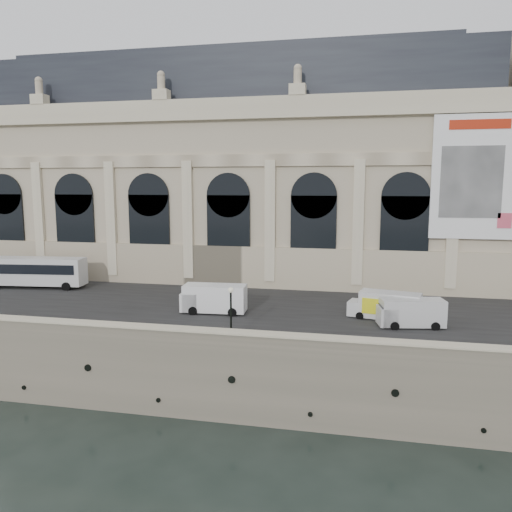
{
  "coord_description": "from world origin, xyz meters",
  "views": [
    {
      "loc": [
        11.18,
        -34.97,
        18.32
      ],
      "look_at": [
        -0.71,
        22.0,
        9.88
      ],
      "focal_mm": 35.0,
      "sensor_mm": 36.0,
      "label": 1
    }
  ],
  "objects": [
    {
      "name": "ground",
      "position": [
        0.0,
        0.0,
        0.0
      ],
      "size": [
        260.0,
        260.0,
        0.0
      ],
      "primitive_type": "plane",
      "color": "black",
      "rests_on": "ground"
    },
    {
      "name": "quay",
      "position": [
        0.0,
        35.0,
        3.0
      ],
      "size": [
        160.0,
        70.0,
        6.0
      ],
      "primitive_type": "cube",
      "color": "gray",
      "rests_on": "ground"
    },
    {
      "name": "street",
      "position": [
        0.0,
        14.0,
        6.03
      ],
      "size": [
        160.0,
        24.0,
        0.06
      ],
      "primitive_type": "cube",
      "color": "#2D2D2D",
      "rests_on": "quay"
    },
    {
      "name": "parapet",
      "position": [
        0.0,
        0.6,
        6.62
      ],
      "size": [
        160.0,
        1.4,
        1.21
      ],
      "color": "gray",
      "rests_on": "quay"
    },
    {
      "name": "museum",
      "position": [
        -5.98,
        30.86,
        19.72
      ],
      "size": [
        69.0,
        18.7,
        29.1
      ],
      "color": "#C4B397",
      "rests_on": "quay"
    },
    {
      "name": "bus_left",
      "position": [
        -26.69,
        16.75,
        8.04
      ],
      "size": [
        12.57,
        3.96,
        3.64
      ],
      "color": "silver",
      "rests_on": "quay"
    },
    {
      "name": "van_b",
      "position": [
        -2.6,
        9.91,
        7.4
      ],
      "size": [
        6.3,
        2.88,
        2.74
      ],
      "color": "white",
      "rests_on": "quay"
    },
    {
      "name": "van_c",
      "position": [
        15.49,
        8.73,
        7.26
      ],
      "size": [
        5.85,
        3.07,
        2.48
      ],
      "color": "silver",
      "rests_on": "quay"
    },
    {
      "name": "box_truck",
      "position": [
        13.73,
        10.81,
        7.3
      ],
      "size": [
        6.71,
        3.5,
        2.58
      ],
      "color": "silver",
      "rests_on": "quay"
    },
    {
      "name": "lamp_right",
      "position": [
        1.35,
        2.36,
        8.11
      ],
      "size": [
        0.43,
        0.43,
        4.23
      ],
      "color": "black",
      "rests_on": "quay"
    }
  ]
}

